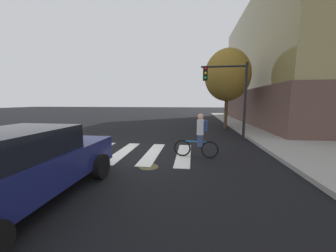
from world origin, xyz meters
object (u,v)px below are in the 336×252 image
Objects in this scene: sedan_near at (18,167)px; fire_hydrant at (262,123)px; street_tree_near at (227,75)px; manhole_cover at (149,167)px; cyclist at (199,136)px; traffic_light_near at (230,88)px.

fire_hydrant is (8.69, 11.42, -0.29)m from sedan_near.
manhole_cover is at bearing -113.42° from street_tree_near.
street_tree_near is at bearing 73.75° from cyclist.
traffic_light_near is 5.67m from fire_hydrant.
sedan_near is (-2.09, -2.55, 0.82)m from manhole_cover.
cyclist is 9.07m from fire_hydrant.
sedan_near is 13.69m from street_tree_near.
street_tree_near reaches higher than manhole_cover.
fire_hydrant is at bearing -8.45° from street_tree_near.
traffic_light_near is (3.40, 4.82, 2.86)m from manhole_cover.
sedan_near is at bearing -134.71° from cyclist.
street_tree_near is (6.10, 11.81, 3.30)m from sedan_near.
sedan_near reaches higher than fire_hydrant.
street_tree_near is (2.33, 8.00, 3.28)m from cyclist.
manhole_cover is 6.55m from traffic_light_near.
traffic_light_near is (5.49, 7.37, 2.04)m from sedan_near.
manhole_cover is at bearing -126.62° from fire_hydrant.
street_tree_near is at bearing 171.55° from fire_hydrant.
manhole_cover is 3.39m from sedan_near.
traffic_light_near is at bearing -97.88° from street_tree_near.
street_tree_near is at bearing 82.12° from traffic_light_near.
fire_hydrant is at bearing 51.72° from traffic_light_near.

